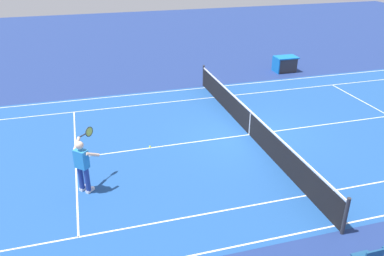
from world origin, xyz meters
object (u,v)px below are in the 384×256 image
at_px(equipment_cart_tarped, 285,64).
at_px(tennis_player_near, 83,163).
at_px(tennis_ball, 150,147).
at_px(tennis_net, 250,123).

bearing_deg(equipment_cart_tarped, tennis_player_near, 38.53).
relative_size(tennis_player_near, tennis_ball, 25.71).
bearing_deg(tennis_net, tennis_ball, -0.63).
xyz_separation_m(tennis_net, equipment_cart_tarped, (-5.14, -6.89, -0.05)).
xyz_separation_m(tennis_net, tennis_ball, (3.83, -0.04, -0.46)).
xyz_separation_m(tennis_player_near, equipment_cart_tarped, (-11.27, -8.97, -0.49)).
distance_m(tennis_net, equipment_cart_tarped, 8.59).
relative_size(tennis_net, equipment_cart_tarped, 9.36).
xyz_separation_m(tennis_player_near, tennis_ball, (-2.30, -2.13, -0.90)).
bearing_deg(tennis_ball, equipment_cart_tarped, -142.65).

